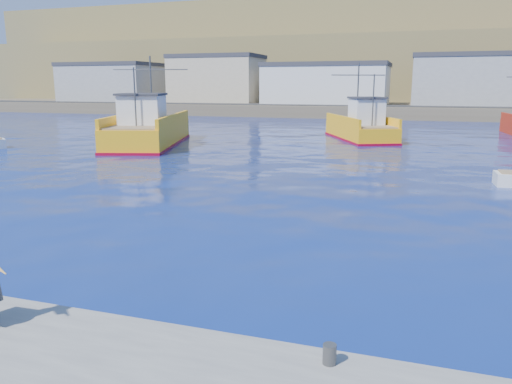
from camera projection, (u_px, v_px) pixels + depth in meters
ground at (224, 284)px, 11.37m from camera, size 260.00×260.00×0.00m
dock_bollards at (179, 329)px, 7.89m from camera, size 36.20×0.20×0.30m
far_shore at (406, 64)px, 110.87m from camera, size 200.00×81.00×24.00m
trawler_yellow_a at (148, 130)px, 37.45m from camera, size 7.62×13.15×6.67m
trawler_yellow_b at (361, 128)px, 41.17m from camera, size 7.16×10.25×6.32m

